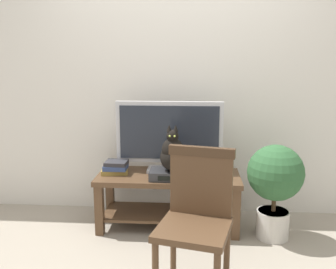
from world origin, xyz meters
TOP-DOWN VIEW (x-y plane):
  - ground_plane at (0.00, 0.00)m, footprint 12.00×12.00m
  - back_wall at (0.00, 0.96)m, footprint 7.00×0.12m
  - tv_stand at (-0.07, 0.51)m, footprint 1.25×0.51m
  - tv at (-0.07, 0.61)m, footprint 0.95×0.20m
  - media_box at (-0.03, 0.40)m, footprint 0.39×0.24m
  - cat at (-0.02, 0.38)m, footprint 0.21×0.35m
  - wooden_chair at (0.17, -0.48)m, footprint 0.50×0.51m
  - book_stack at (-0.54, 0.51)m, footprint 0.25×0.19m
  - potted_plant at (0.82, 0.35)m, footprint 0.46×0.46m

SIDE VIEW (x-z plane):
  - ground_plane at x=0.00m, z-range 0.00..0.00m
  - tv_stand at x=-0.07m, z-range 0.09..0.58m
  - potted_plant at x=0.82m, z-range 0.10..0.90m
  - media_box at x=-0.03m, z-range 0.48..0.56m
  - book_stack at x=-0.54m, z-range 0.48..0.60m
  - wooden_chair at x=0.17m, z-range 0.08..1.03m
  - cat at x=-0.02m, z-range 0.51..0.90m
  - tv at x=-0.07m, z-range 0.50..1.14m
  - back_wall at x=0.00m, z-range 0.00..2.80m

